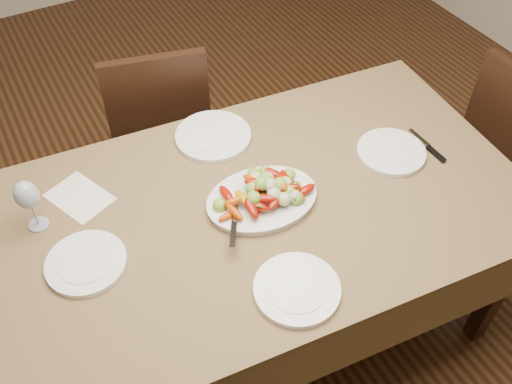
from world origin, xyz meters
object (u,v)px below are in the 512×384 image
at_px(plate_far, 213,136).
at_px(wine_glass, 30,204).
at_px(dining_table, 256,271).
at_px(plate_near, 297,289).
at_px(serving_platter, 262,201).
at_px(chair_far, 159,123).
at_px(plate_right, 391,152).
at_px(plate_left, 86,263).

height_order(plate_far, wine_glass, wine_glass).
relative_size(dining_table, plate_near, 7.15).
height_order(serving_platter, plate_near, serving_platter).
relative_size(chair_far, serving_platter, 2.59).
bearing_deg(plate_right, plate_near, -151.26).
height_order(plate_right, wine_glass, wine_glass).
height_order(dining_table, wine_glass, wine_glass).
bearing_deg(dining_table, chair_far, 91.48).
relative_size(chair_far, plate_left, 3.87).
bearing_deg(wine_glass, plate_left, -69.34).
xyz_separation_m(chair_far, wine_glass, (-0.63, -0.62, 0.39)).
distance_m(dining_table, plate_right, 0.67).
height_order(dining_table, plate_near, plate_near).
bearing_deg(dining_table, plate_left, 176.50).
relative_size(plate_left, plate_near, 0.95).
distance_m(plate_right, plate_far, 0.66).
relative_size(plate_near, wine_glass, 1.26).
distance_m(serving_platter, plate_far, 0.37).
xyz_separation_m(dining_table, wine_glass, (-0.66, 0.26, 0.48)).
bearing_deg(chair_far, wine_glass, 58.18).
bearing_deg(serving_platter, chair_far, 92.85).
height_order(chair_far, wine_glass, wine_glass).
bearing_deg(plate_left, chair_far, 57.17).
bearing_deg(plate_left, dining_table, -3.50).
relative_size(dining_table, serving_platter, 5.02).
xyz_separation_m(serving_platter, plate_far, (0.00, 0.37, -0.00)).
distance_m(plate_left, plate_far, 0.68).
xyz_separation_m(plate_left, plate_far, (0.59, 0.34, 0.00)).
distance_m(dining_table, chair_far, 0.89).
relative_size(chair_far, plate_right, 3.83).
xyz_separation_m(dining_table, plate_left, (-0.57, 0.03, 0.39)).
relative_size(dining_table, plate_left, 7.49).
height_order(plate_left, plate_right, same).
height_order(plate_left, plate_far, same).
bearing_deg(serving_platter, plate_left, 176.35).
height_order(plate_left, wine_glass, wine_glass).
xyz_separation_m(plate_far, wine_glass, (-0.68, -0.11, 0.09)).
relative_size(plate_right, plate_far, 0.88).
bearing_deg(plate_far, plate_left, -150.47).
bearing_deg(wine_glass, plate_far, 9.00).
height_order(plate_far, plate_near, same).
height_order(serving_platter, plate_left, serving_platter).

